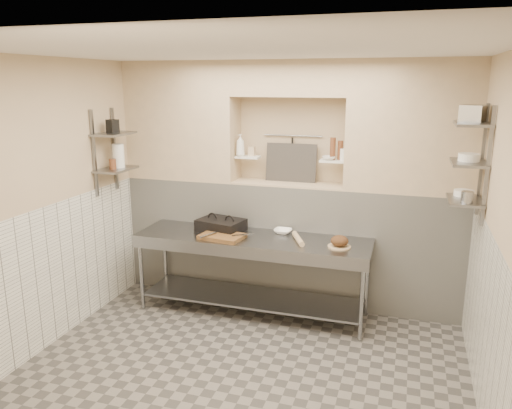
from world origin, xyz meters
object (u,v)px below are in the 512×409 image
at_px(rolling_pin, 298,239).
at_px(bread_loaf, 340,241).
at_px(panini_press, 221,225).
at_px(cutting_board, 222,236).
at_px(prep_table, 252,259).
at_px(mixing_bowl, 283,231).
at_px(bowl_alcove, 329,158).
at_px(jug_left, 118,156).
at_px(bottle_soap, 240,145).

distance_m(rolling_pin, bread_loaf, 0.45).
relative_size(panini_press, cutting_board, 1.23).
bearing_deg(prep_table, mixing_bowl, 40.34).
distance_m(rolling_pin, bowl_alcove, 0.99).
bearing_deg(jug_left, rolling_pin, 2.41).
xyz_separation_m(cutting_board, bowl_alcove, (1.03, 0.67, 0.81)).
bearing_deg(prep_table, rolling_pin, 1.37).
bearing_deg(bread_loaf, bottle_soap, 155.99).
distance_m(mixing_bowl, bowl_alcove, 0.97).
relative_size(prep_table, mixing_bowl, 13.04).
bearing_deg(bottle_soap, panini_press, -105.47).
bearing_deg(bowl_alcove, bottle_soap, -178.80).
relative_size(cutting_board, jug_left, 1.72).
bearing_deg(panini_press, bottle_soap, 87.17).
bearing_deg(prep_table, cutting_board, -157.47).
distance_m(prep_table, mixing_bowl, 0.47).
xyz_separation_m(prep_table, rolling_pin, (0.52, 0.01, 0.29)).
xyz_separation_m(rolling_pin, bread_loaf, (0.45, -0.06, 0.04)).
height_order(mixing_bowl, rolling_pin, rolling_pin).
distance_m(mixing_bowl, bottle_soap, 1.13).
xyz_separation_m(bottle_soap, jug_left, (-1.26, -0.59, -0.10)).
xyz_separation_m(prep_table, bowl_alcove, (0.73, 0.54, 1.09)).
height_order(rolling_pin, bread_loaf, bread_loaf).
xyz_separation_m(bread_loaf, bowl_alcove, (-0.23, 0.59, 0.77)).
relative_size(bowl_alcove, jug_left, 0.55).
xyz_separation_m(panini_press, bread_loaf, (1.38, -0.18, 0.00)).
relative_size(prep_table, cutting_board, 5.65).
distance_m(cutting_board, bottle_soap, 1.12).
distance_m(bottle_soap, bowl_alcove, 1.04).
bearing_deg(jug_left, mixing_bowl, 9.80).
distance_m(bread_loaf, jug_left, 2.65).
bearing_deg(mixing_bowl, bread_loaf, -23.40).
distance_m(cutting_board, rolling_pin, 0.83).
xyz_separation_m(cutting_board, mixing_bowl, (0.59, 0.37, 0.00)).
bearing_deg(mixing_bowl, cutting_board, -147.89).
distance_m(bread_loaf, bottle_soap, 1.64).
relative_size(mixing_bowl, rolling_pin, 0.51).
xyz_separation_m(mixing_bowl, rolling_pin, (0.23, -0.23, 0.01)).
xyz_separation_m(prep_table, bread_loaf, (0.97, -0.05, 0.33)).
relative_size(bottle_soap, bowl_alcove, 1.77).
distance_m(bread_loaf, bowl_alcove, 0.99).
distance_m(cutting_board, jug_left, 1.51).
relative_size(rolling_pin, bottle_soap, 1.52).
relative_size(mixing_bowl, bowl_alcove, 1.37).
distance_m(panini_press, jug_left, 1.41).
height_order(bottle_soap, jug_left, bottle_soap).
height_order(cutting_board, jug_left, jug_left).
bearing_deg(bowl_alcove, rolling_pin, -112.15).
relative_size(rolling_pin, bowl_alcove, 2.68).
height_order(panini_press, jug_left, jug_left).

